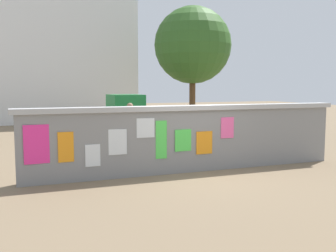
# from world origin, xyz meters

# --- Properties ---
(ground) EXTENTS (60.00, 60.00, 0.00)m
(ground) POSITION_xyz_m (0.00, 8.00, 0.00)
(ground) COLOR #7A664C
(poster_wall) EXTENTS (8.60, 0.42, 1.69)m
(poster_wall) POSITION_xyz_m (-0.01, -0.00, 0.87)
(poster_wall) COLOR gray
(poster_wall) RESTS_ON ground
(auto_rickshaw_truck) EXTENTS (3.63, 1.57, 1.85)m
(auto_rickshaw_truck) POSITION_xyz_m (0.75, 5.73, 0.90)
(auto_rickshaw_truck) COLOR black
(auto_rickshaw_truck) RESTS_ON ground
(motorcycle) EXTENTS (1.88, 0.64, 0.87)m
(motorcycle) POSITION_xyz_m (1.09, 2.37, 0.46)
(motorcycle) COLOR black
(motorcycle) RESTS_ON ground
(bicycle_near) EXTENTS (1.71, 0.44, 0.95)m
(bicycle_near) POSITION_xyz_m (-2.20, 4.46, 0.36)
(bicycle_near) COLOR black
(bicycle_near) RESTS_ON ground
(bicycle_far) EXTENTS (1.71, 0.44, 0.95)m
(bicycle_far) POSITION_xyz_m (3.01, 1.02, 0.36)
(bicycle_far) COLOR black
(bicycle_far) RESTS_ON ground
(person_walking) EXTENTS (0.39, 0.39, 1.62)m
(person_walking) POSITION_xyz_m (-0.65, 3.52, 0.99)
(person_walking) COLOR #BF6626
(person_walking) RESTS_ON ground
(tree_roadside) EXTENTS (3.96, 3.96, 6.25)m
(tree_roadside) POSITION_xyz_m (4.34, 9.48, 4.26)
(tree_roadside) COLOR brown
(tree_roadside) RESTS_ON ground
(building_background) EXTENTS (8.46, 5.56, 8.75)m
(building_background) POSITION_xyz_m (-1.34, 16.63, 4.40)
(building_background) COLOR white
(building_background) RESTS_ON ground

